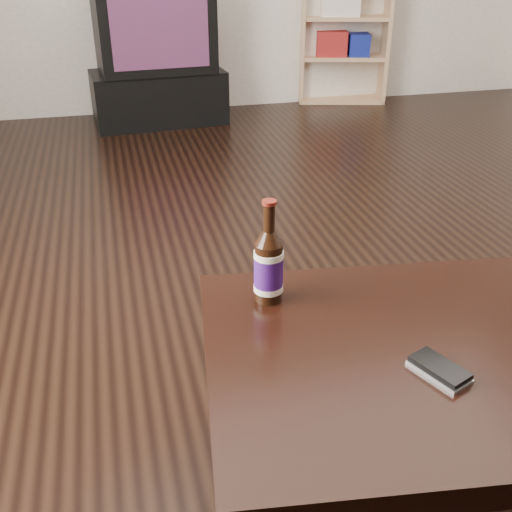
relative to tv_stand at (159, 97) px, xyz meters
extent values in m
cube|color=black|center=(0.72, -2.65, -0.19)|extent=(5.00, 6.00, 0.01)
cube|color=black|center=(0.00, 0.00, 0.00)|extent=(0.97, 0.54, 0.37)
cube|color=black|center=(0.00, 0.00, 0.48)|extent=(0.82, 0.55, 0.59)
cube|color=#922709|center=(0.02, -0.25, 0.48)|extent=(0.65, 0.06, 0.47)
cube|color=tan|center=(1.21, 0.40, 0.47)|extent=(0.11, 0.32, 1.31)
cube|color=tan|center=(1.86, 0.24, 0.47)|extent=(0.11, 0.32, 1.31)
cube|color=tan|center=(1.54, 0.32, -0.17)|extent=(0.76, 0.49, 0.03)
cube|color=tan|center=(1.57, 0.46, 0.47)|extent=(0.69, 0.21, 1.31)
cube|color=tan|center=(1.54, 0.32, 0.16)|extent=(0.70, 0.44, 0.03)
cube|color=tan|center=(1.54, 0.32, 0.47)|extent=(0.70, 0.44, 0.03)
cube|color=maroon|center=(1.44, 0.33, 0.28)|extent=(0.28, 0.26, 0.19)
cube|color=navy|center=(1.65, 0.27, 0.27)|extent=(0.21, 0.23, 0.17)
cube|color=white|center=(1.48, 0.31, 0.58)|extent=(0.34, 0.27, 0.19)
cube|color=black|center=(0.36, -3.55, 0.24)|extent=(1.31, 0.87, 0.06)
cylinder|color=black|center=(-0.13, -3.21, 0.01)|extent=(0.08, 0.08, 0.40)
cylinder|color=black|center=(-0.06, -3.27, 0.35)|extent=(0.08, 0.08, 0.15)
cylinder|color=#310F54|center=(-0.06, -3.27, 0.35)|extent=(0.09, 0.09, 0.09)
cylinder|color=beige|center=(-0.06, -3.27, 0.39)|extent=(0.09, 0.09, 0.02)
cylinder|color=beige|center=(-0.06, -3.27, 0.31)|extent=(0.09, 0.09, 0.02)
cone|color=black|center=(-0.06, -3.27, 0.44)|extent=(0.08, 0.08, 0.03)
cylinder|color=black|center=(-0.06, -3.27, 0.49)|extent=(0.03, 0.03, 0.07)
cylinder|color=maroon|center=(-0.06, -3.27, 0.52)|extent=(0.04, 0.04, 0.01)
cube|color=#B5B5B7|center=(0.20, -3.61, 0.28)|extent=(0.10, 0.13, 0.01)
cube|color=black|center=(0.20, -3.61, 0.29)|extent=(0.10, 0.13, 0.02)
cylinder|color=#B5B5B7|center=(0.21, -3.65, 0.29)|extent=(0.03, 0.03, 0.00)
camera|label=1|loc=(-0.38, -4.43, 1.04)|focal=42.00mm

